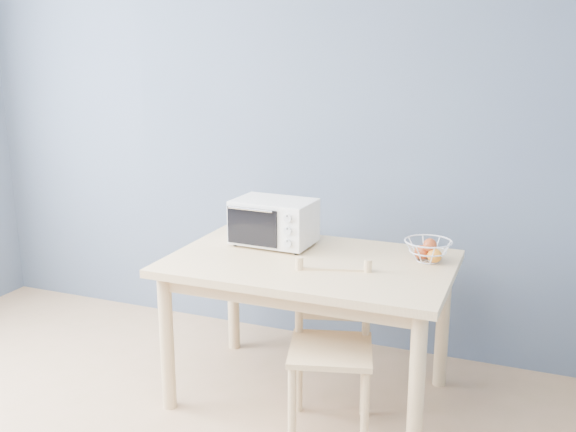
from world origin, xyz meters
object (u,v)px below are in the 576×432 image
at_px(toaster_oven, 271,221).
at_px(dining_chair, 331,350).
at_px(fruit_basket, 429,250).
at_px(dining_table, 310,279).

xyz_separation_m(toaster_oven, dining_chair, (0.48, -0.41, -0.48)).
bearing_deg(fruit_basket, toaster_oven, -178.85).
bearing_deg(dining_chair, fruit_basket, 34.45).
xyz_separation_m(dining_table, fruit_basket, (0.55, 0.19, 0.16)).
height_order(dining_table, dining_chair, dining_chair).
xyz_separation_m(fruit_basket, dining_chair, (-0.36, -0.43, -0.41)).
bearing_deg(dining_chair, dining_table, 113.61).
relative_size(dining_table, dining_chair, 1.73).
height_order(toaster_oven, fruit_basket, toaster_oven).
bearing_deg(dining_table, toaster_oven, 148.62).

